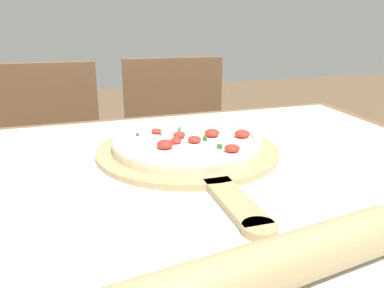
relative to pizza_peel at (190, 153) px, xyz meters
name	(u,v)px	position (x,y,z in m)	size (l,w,h in m)	color
dining_table	(178,240)	(-0.06, -0.11, -0.13)	(1.24, 0.93, 0.77)	brown
towel_cloth	(177,181)	(-0.06, -0.11, -0.01)	(1.16, 0.85, 0.00)	silver
pizza_peel	(190,153)	(0.00, 0.00, 0.00)	(0.37, 0.54, 0.01)	tan
pizza	(188,142)	(0.00, 0.02, 0.02)	(0.30, 0.30, 0.04)	beige
rolling_pin	(256,271)	(-0.06, -0.42, 0.02)	(0.46, 0.12, 0.06)	tan
chair_left	(47,173)	(-0.32, 0.68, -0.27)	(0.44, 0.44, 0.88)	brown
chair_right	(178,159)	(0.16, 0.68, -0.27)	(0.44, 0.44, 0.88)	brown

